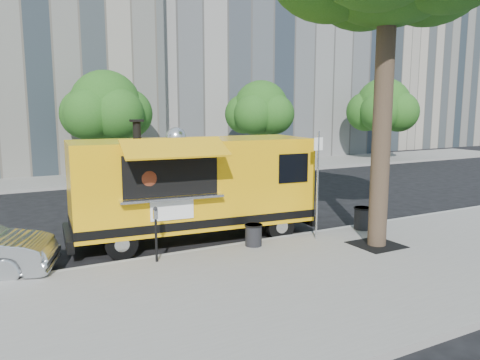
% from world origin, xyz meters
% --- Properties ---
extents(ground, '(120.00, 120.00, 0.00)m').
position_xyz_m(ground, '(0.00, 0.00, 0.00)').
color(ground, black).
rests_on(ground, ground).
extents(sidewalk, '(60.00, 6.00, 0.15)m').
position_xyz_m(sidewalk, '(0.00, -4.00, 0.07)').
color(sidewalk, gray).
rests_on(sidewalk, ground).
extents(curb, '(60.00, 0.14, 0.16)m').
position_xyz_m(curb, '(0.00, -0.93, 0.07)').
color(curb, '#999993').
rests_on(curb, ground).
extents(far_sidewalk, '(60.00, 5.00, 0.15)m').
position_xyz_m(far_sidewalk, '(0.00, 13.50, 0.07)').
color(far_sidewalk, gray).
rests_on(far_sidewalk, ground).
extents(building_mid, '(20.00, 14.00, 20.00)m').
position_xyz_m(building_mid, '(12.00, 23.00, 10.00)').
color(building_mid, gray).
rests_on(building_mid, ground).
extents(building_right, '(16.00, 12.00, 16.00)m').
position_xyz_m(building_right, '(30.00, 24.00, 8.00)').
color(building_right, '#A29887').
rests_on(building_right, ground).
extents(tree_well, '(1.20, 1.20, 0.02)m').
position_xyz_m(tree_well, '(2.60, -2.80, 0.15)').
color(tree_well, black).
rests_on(tree_well, sidewalk).
extents(far_tree_b, '(3.60, 3.60, 5.50)m').
position_xyz_m(far_tree_b, '(-1.00, 12.70, 3.83)').
color(far_tree_b, '#33261C').
rests_on(far_tree_b, far_sidewalk).
extents(far_tree_c, '(3.24, 3.24, 5.21)m').
position_xyz_m(far_tree_c, '(8.00, 12.40, 3.72)').
color(far_tree_c, '#33261C').
rests_on(far_tree_c, far_sidewalk).
extents(far_tree_d, '(3.78, 3.78, 5.64)m').
position_xyz_m(far_tree_d, '(18.00, 12.60, 3.89)').
color(far_tree_d, '#33261C').
rests_on(far_tree_d, far_sidewalk).
extents(sign_post, '(0.28, 0.06, 3.00)m').
position_xyz_m(sign_post, '(1.55, -1.55, 1.85)').
color(sign_post, silver).
rests_on(sign_post, sidewalk).
extents(parking_meter, '(0.11, 0.11, 1.33)m').
position_xyz_m(parking_meter, '(-3.00, -1.35, 0.98)').
color(parking_meter, black).
rests_on(parking_meter, sidewalk).
extents(food_truck, '(7.12, 3.52, 3.44)m').
position_xyz_m(food_truck, '(-1.35, 0.39, 1.62)').
color(food_truck, '#FFB50D').
rests_on(food_truck, ground).
extents(trash_bin_left, '(0.55, 0.55, 0.66)m').
position_xyz_m(trash_bin_left, '(3.43, -1.36, 0.50)').
color(trash_bin_left, black).
rests_on(trash_bin_left, sidewalk).
extents(trash_bin_right, '(0.48, 0.48, 0.58)m').
position_xyz_m(trash_bin_right, '(-0.32, -1.30, 0.46)').
color(trash_bin_right, black).
rests_on(trash_bin_right, sidewalk).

